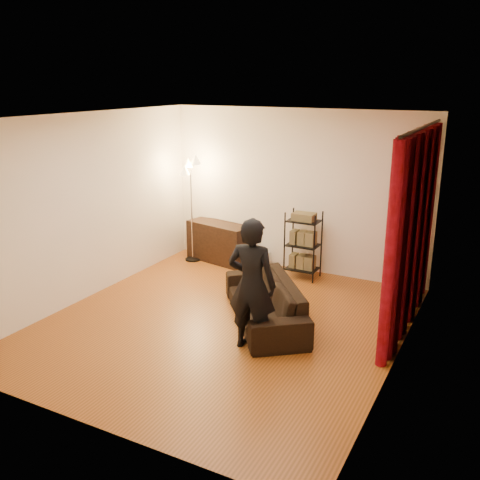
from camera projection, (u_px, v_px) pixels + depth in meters
The scene contains 14 objects.
floor at pixel (223, 323), 7.15m from camera, with size 5.00×5.00×0.00m, color #944D1C.
ceiling at pixel (221, 117), 6.37m from camera, with size 5.00×5.00×0.00m, color white.
wall_back at pixel (296, 191), 8.88m from camera, with size 5.00×5.00×0.00m, color silver.
wall_front at pixel (81, 293), 4.64m from camera, with size 5.00×5.00×0.00m, color silver.
wall_left at pixel (87, 207), 7.76m from camera, with size 5.00×5.00×0.00m, color silver.
wall_right at pixel (404, 251), 5.76m from camera, with size 5.00×5.00×0.00m, color silver.
curtain_rod at pixel (423, 127), 6.41m from camera, with size 0.04×0.04×2.65m, color black.
curtain at pixel (411, 232), 6.79m from camera, with size 0.22×2.65×2.55m, color maroon, non-canonical shape.
sofa at pixel (265, 301), 7.14m from camera, with size 1.95×0.76×0.57m, color black.
person at pixel (252, 285), 6.28m from camera, with size 0.59×0.39×1.63m, color black.
media_cabinet at pixel (219, 242), 9.52m from camera, with size 1.19×0.45×0.70m, color black.
storage_boxes at pixel (259, 259), 9.31m from camera, with size 0.32×0.25×0.26m, color white, non-canonical shape.
wire_shelf at pixel (303, 245), 8.66m from camera, with size 0.50×0.35×1.11m, color black, non-canonical shape.
floor_lamp at pixel (192, 211), 9.40m from camera, with size 0.33×0.33×1.83m, color silver, non-canonical shape.
Camera 1 is at (3.22, -5.68, 3.12)m, focal length 40.00 mm.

